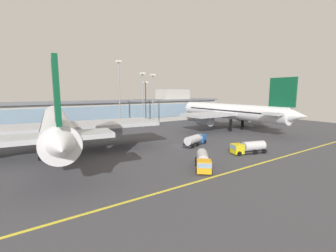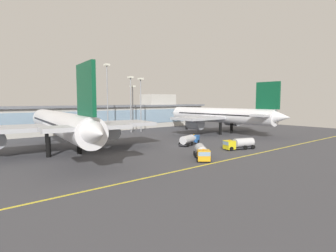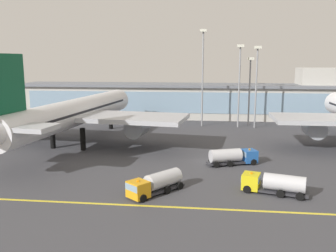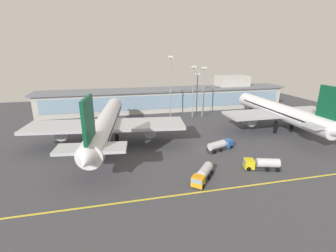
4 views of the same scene
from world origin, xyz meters
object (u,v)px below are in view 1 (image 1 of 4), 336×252
(apron_light_mast_west, at_px, (119,86))
(apron_light_mast_far_east, at_px, (146,96))
(service_truck_far, at_px, (203,161))
(baggage_tug_near, at_px, (196,140))
(apron_light_mast_east, at_px, (153,92))
(airliner_near_left, at_px, (56,125))
(fuel_tanker_truck, at_px, (248,147))
(airliner_near_right, at_px, (230,112))
(apron_light_mast_centre, at_px, (143,92))

(apron_light_mast_west, bearing_deg, apron_light_mast_far_east, 12.75)
(service_truck_far, xyz_separation_m, apron_light_mast_west, (5.32, 53.76, 15.60))
(baggage_tug_near, distance_m, apron_light_mast_east, 39.79)
(airliner_near_left, bearing_deg, apron_light_mast_west, -38.13)
(fuel_tanker_truck, bearing_deg, apron_light_mast_far_east, -75.73)
(airliner_near_left, bearing_deg, baggage_tug_near, -101.24)
(apron_light_mast_west, bearing_deg, baggage_tug_near, -80.06)
(apron_light_mast_far_east, bearing_deg, airliner_near_right, -51.01)
(service_truck_far, bearing_deg, apron_light_mast_centre, -156.49)
(airliner_near_right, xyz_separation_m, fuel_tanker_truck, (-24.60, -26.95, -5.50))
(fuel_tanker_truck, relative_size, apron_light_mast_far_east, 0.49)
(apron_light_mast_west, bearing_deg, apron_light_mast_east, -4.18)
(service_truck_far, height_order, apron_light_mast_east, apron_light_mast_east)
(airliner_near_right, bearing_deg, apron_light_mast_far_east, 38.86)
(airliner_near_left, xyz_separation_m, apron_light_mast_far_east, (40.07, 29.75, 5.83))
(airliner_near_right, distance_m, fuel_tanker_truck, 36.90)
(fuel_tanker_truck, distance_m, baggage_tug_near, 14.60)
(apron_light_mast_centre, bearing_deg, apron_light_mast_east, -6.65)
(fuel_tanker_truck, bearing_deg, service_truck_far, 23.65)
(apron_light_mast_centre, bearing_deg, airliner_near_left, -144.58)
(airliner_near_left, distance_m, service_truck_far, 35.00)
(fuel_tanker_truck, xyz_separation_m, baggage_tug_near, (-4.43, 13.91, 0.00))
(airliner_near_left, bearing_deg, fuel_tanker_truck, -116.34)
(baggage_tug_near, height_order, apron_light_mast_far_east, apron_light_mast_far_east)
(airliner_near_left, bearing_deg, service_truck_far, -134.41)
(apron_light_mast_east, xyz_separation_m, apron_light_mast_far_east, (-1.30, 4.05, -1.66))
(airliner_near_left, relative_size, apron_light_mast_far_east, 3.17)
(airliner_near_left, relative_size, airliner_near_right, 1.06)
(airliner_near_left, height_order, service_truck_far, airliner_near_left)
(apron_light_mast_centre, height_order, apron_light_mast_far_east, apron_light_mast_centre)
(airliner_near_left, xyz_separation_m, service_truck_far, (21.56, -27.00, -5.60))
(airliner_near_left, relative_size, apron_light_mast_centre, 2.70)
(airliner_near_right, distance_m, apron_light_mast_centre, 36.14)
(airliner_near_left, xyz_separation_m, apron_light_mast_east, (41.37, 25.71, 7.49))
(fuel_tanker_truck, relative_size, apron_light_mast_east, 0.42)
(service_truck_far, xyz_separation_m, apron_light_mast_east, (19.82, 52.70, 13.09))
(baggage_tug_near, relative_size, apron_light_mast_west, 0.35)
(service_truck_far, relative_size, apron_light_mast_centre, 0.38)
(service_truck_far, relative_size, apron_light_mast_west, 0.32)
(airliner_near_right, height_order, apron_light_mast_west, apron_light_mast_west)
(apron_light_mast_east, bearing_deg, apron_light_mast_far_east, 107.86)
(airliner_near_right, xyz_separation_m, baggage_tug_near, (-29.04, -13.04, -5.50))
(apron_light_mast_west, xyz_separation_m, apron_light_mast_far_east, (13.20, 2.99, -4.16))
(airliner_near_left, relative_size, baggage_tug_near, 6.51)
(apron_light_mast_west, relative_size, apron_light_mast_east, 1.21)
(airliner_near_left, relative_size, apron_light_mast_east, 2.75)
(apron_light_mast_centre, relative_size, apron_light_mast_east, 1.02)
(airliner_near_right, distance_m, service_truck_far, 50.50)
(baggage_tug_near, relative_size, apron_light_mast_centre, 0.41)
(apron_light_mast_far_east, bearing_deg, baggage_tug_near, -99.15)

